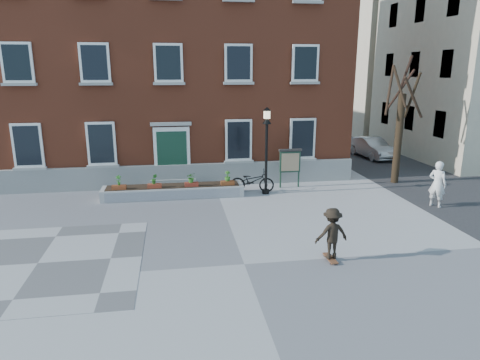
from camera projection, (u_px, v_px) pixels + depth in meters
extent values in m
plane|color=#9B9B9D|center=(244.00, 264.00, 12.51)|extent=(100.00, 100.00, 0.00)
cube|color=#58585A|center=(38.00, 263.00, 12.56)|extent=(6.00, 6.00, 0.01)
imported|color=black|center=(252.00, 181.00, 19.70)|extent=(2.12, 1.06, 1.06)
imported|color=#BBBDC0|center=(372.00, 148.00, 27.38)|extent=(1.78, 4.03, 1.29)
imported|color=white|center=(437.00, 184.00, 17.52)|extent=(0.79, 0.84, 1.92)
cube|color=#984229|center=(169.00, 60.00, 24.07)|extent=(18.00, 10.00, 12.00)
cube|color=gray|center=(173.00, 176.00, 20.56)|extent=(18.00, 0.24, 1.10)
cube|color=#979792|center=(173.00, 186.00, 20.55)|extent=(2.60, 0.80, 0.20)
cube|color=gray|center=(173.00, 181.00, 20.64)|extent=(2.20, 0.50, 0.20)
cube|color=white|center=(172.00, 153.00, 20.32)|extent=(1.70, 0.12, 2.50)
cube|color=#143826|center=(172.00, 155.00, 20.29)|extent=(1.40, 0.06, 2.30)
cube|color=#A7A7A2|center=(171.00, 124.00, 19.92)|extent=(1.90, 0.25, 0.15)
cube|color=white|center=(28.00, 146.00, 19.20)|extent=(1.30, 0.10, 2.00)
cube|color=black|center=(27.00, 146.00, 19.15)|extent=(1.08, 0.04, 1.78)
cube|color=#A9A8A3|center=(30.00, 169.00, 19.41)|extent=(1.44, 0.20, 0.12)
cube|color=white|center=(17.00, 63.00, 18.29)|extent=(1.30, 0.10, 1.70)
cube|color=black|center=(17.00, 63.00, 18.24)|extent=(1.08, 0.04, 1.48)
cube|color=#A2A29D|center=(19.00, 84.00, 18.46)|extent=(1.44, 0.20, 0.12)
cube|color=white|center=(101.00, 144.00, 19.68)|extent=(1.30, 0.10, 2.00)
cube|color=black|center=(101.00, 144.00, 19.63)|extent=(1.08, 0.04, 1.78)
cube|color=#A2A19C|center=(103.00, 166.00, 19.89)|extent=(1.44, 0.20, 0.12)
cube|color=white|center=(95.00, 63.00, 18.77)|extent=(1.30, 0.10, 1.70)
cube|color=black|center=(94.00, 63.00, 18.72)|extent=(1.08, 0.04, 1.48)
cube|color=gray|center=(96.00, 84.00, 18.94)|extent=(1.44, 0.20, 0.12)
cube|color=white|center=(168.00, 63.00, 19.25)|extent=(1.30, 0.10, 1.70)
cube|color=black|center=(168.00, 63.00, 19.20)|extent=(1.08, 0.04, 1.48)
cube|color=#A3A49E|center=(169.00, 84.00, 19.42)|extent=(1.44, 0.20, 0.12)
cube|color=white|center=(239.00, 140.00, 20.64)|extent=(1.30, 0.10, 2.00)
cube|color=black|center=(239.00, 140.00, 20.59)|extent=(1.08, 0.04, 1.78)
cube|color=#A2A39D|center=(239.00, 162.00, 20.85)|extent=(1.44, 0.20, 0.12)
cube|color=white|center=(238.00, 63.00, 19.73)|extent=(1.30, 0.10, 1.70)
cube|color=black|center=(239.00, 63.00, 19.68)|extent=(1.08, 0.04, 1.48)
cube|color=#A4A59F|center=(239.00, 83.00, 19.90)|extent=(1.44, 0.20, 0.12)
cube|color=#9D9C98|center=(239.00, 0.00, 18.99)|extent=(1.44, 0.20, 0.12)
cube|color=silver|center=(302.00, 139.00, 21.12)|extent=(1.30, 0.10, 2.00)
cube|color=black|center=(303.00, 139.00, 21.07)|extent=(1.08, 0.04, 1.78)
cube|color=#A0A09B|center=(302.00, 160.00, 21.33)|extent=(1.44, 0.20, 0.12)
cube|color=white|center=(305.00, 63.00, 20.21)|extent=(1.30, 0.10, 1.70)
cube|color=black|center=(306.00, 63.00, 20.16)|extent=(1.08, 0.04, 1.48)
cube|color=#969691|center=(305.00, 83.00, 20.38)|extent=(1.44, 0.20, 0.12)
cube|color=#A1A19C|center=(308.00, 2.00, 19.47)|extent=(1.44, 0.20, 0.12)
cube|color=beige|center=(173.00, 191.00, 19.03)|extent=(6.20, 1.10, 0.50)
cube|color=silver|center=(174.00, 195.00, 18.49)|extent=(5.80, 0.02, 0.40)
cube|color=black|center=(173.00, 186.00, 18.96)|extent=(5.80, 0.90, 0.06)
cube|color=brown|center=(119.00, 188.00, 18.35)|extent=(0.60, 0.25, 0.20)
imported|color=#2B6F21|center=(119.00, 180.00, 18.27)|extent=(0.24, 0.24, 0.45)
cube|color=maroon|center=(155.00, 186.00, 18.58)|extent=(0.60, 0.25, 0.20)
imported|color=#26671F|center=(154.00, 179.00, 18.50)|extent=(0.25, 0.25, 0.45)
cube|color=maroon|center=(192.00, 185.00, 18.82)|extent=(0.60, 0.25, 0.20)
imported|color=#2B661E|center=(191.00, 177.00, 18.74)|extent=(0.40, 0.40, 0.45)
cube|color=brown|center=(228.00, 183.00, 19.06)|extent=(0.60, 0.25, 0.20)
imported|color=#2E6A20|center=(227.00, 176.00, 18.98)|extent=(0.25, 0.25, 0.45)
cylinder|color=#2E2114|center=(398.00, 139.00, 20.95)|extent=(0.36, 0.36, 4.40)
cylinder|color=#2F2215|center=(412.00, 96.00, 20.50)|extent=(0.12, 1.12, 2.23)
cylinder|color=#321F16|center=(401.00, 90.00, 20.88)|extent=(1.18, 0.49, 1.97)
cylinder|color=#2F1F15|center=(390.00, 90.00, 20.63)|extent=(0.88, 1.14, 2.35)
cylinder|color=black|center=(400.00, 87.00, 20.06)|extent=(0.60, 0.77, 1.90)
cylinder|color=black|center=(413.00, 98.00, 19.87)|extent=(1.39, 0.55, 1.95)
cylinder|color=black|center=(406.00, 72.00, 20.30)|extent=(0.43, 0.48, 1.58)
cube|color=#343436|center=(364.00, 146.00, 31.52)|extent=(8.00, 36.00, 0.01)
cube|color=beige|center=(394.00, 58.00, 38.42)|extent=(10.00, 11.00, 13.00)
cube|color=black|center=(440.00, 124.00, 24.16)|extent=(0.08, 1.00, 1.50)
cube|color=black|center=(410.00, 118.00, 27.22)|extent=(0.08, 1.00, 1.50)
cube|color=black|center=(386.00, 113.00, 30.28)|extent=(0.08, 1.00, 1.50)
cube|color=black|center=(447.00, 64.00, 23.33)|extent=(0.08, 1.00, 1.50)
cube|color=black|center=(415.00, 64.00, 26.38)|extent=(0.08, 1.00, 1.50)
cube|color=black|center=(390.00, 65.00, 29.44)|extent=(0.08, 1.00, 1.50)
cube|color=black|center=(455.00, 1.00, 22.52)|extent=(0.08, 1.00, 1.50)
cube|color=black|center=(421.00, 9.00, 25.58)|extent=(0.08, 1.00, 1.50)
cube|color=black|center=(394.00, 15.00, 28.63)|extent=(0.08, 1.00, 1.50)
cylinder|color=black|center=(266.00, 191.00, 19.56)|extent=(0.32, 0.32, 0.20)
cylinder|color=black|center=(266.00, 159.00, 19.18)|extent=(0.12, 0.12, 3.20)
cone|color=black|center=(267.00, 120.00, 18.74)|extent=(0.40, 0.40, 0.30)
cube|color=beige|center=(267.00, 115.00, 18.67)|extent=(0.24, 0.24, 0.34)
cone|color=black|center=(267.00, 109.00, 18.61)|extent=(0.40, 0.40, 0.16)
cylinder|color=#193221|center=(281.00, 169.00, 20.34)|extent=(0.08, 0.08, 1.80)
cylinder|color=#1B3626|center=(299.00, 169.00, 20.48)|extent=(0.08, 0.08, 1.80)
cube|color=#1B3627|center=(290.00, 162.00, 20.32)|extent=(1.00, 0.10, 1.00)
cube|color=tan|center=(290.00, 162.00, 20.26)|extent=(0.85, 0.02, 0.85)
cube|color=#35302E|center=(290.00, 150.00, 20.18)|extent=(1.10, 0.16, 0.10)
cube|color=brown|center=(330.00, 258.00, 12.77)|extent=(0.22, 0.78, 0.03)
cylinder|color=black|center=(331.00, 264.00, 12.49)|extent=(0.03, 0.05, 0.05)
cylinder|color=black|center=(337.00, 263.00, 12.52)|extent=(0.03, 0.05, 0.05)
cylinder|color=black|center=(324.00, 256.00, 13.03)|extent=(0.03, 0.05, 0.05)
cylinder|color=black|center=(330.00, 255.00, 13.06)|extent=(0.03, 0.05, 0.05)
imported|color=black|center=(332.00, 233.00, 12.57)|extent=(1.05, 0.66, 1.55)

